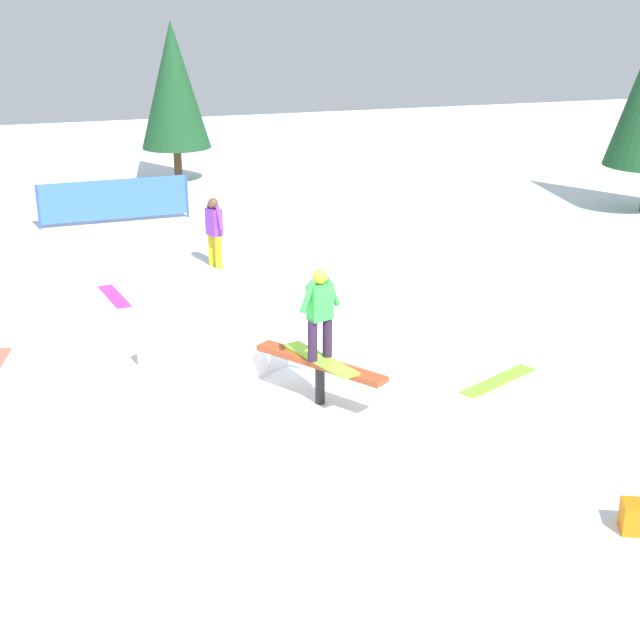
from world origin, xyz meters
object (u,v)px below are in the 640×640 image
loose_snowboard_magenta (114,296)px  backpack_on_snow (632,517)px  pine_tree_near (174,85)px  bystander_purple (214,229)px  loose_snowboard_lime (499,381)px  main_rider_on_rail (320,317)px  rail_feature (320,367)px

loose_snowboard_magenta → backpack_on_snow: bearing=-164.1°
pine_tree_near → bystander_purple: bearing=-4.4°
backpack_on_snow → loose_snowboard_magenta: bearing=50.4°
loose_snowboard_magenta → loose_snowboard_lime: same height
bystander_purple → pine_tree_near: size_ratio=0.32×
loose_snowboard_lime → backpack_on_snow: bearing=57.5°
bystander_purple → loose_snowboard_magenta: 2.73m
loose_snowboard_lime → pine_tree_near: bearing=-107.2°
loose_snowboard_lime → main_rider_on_rail: bearing=-27.3°
bystander_purple → loose_snowboard_lime: 7.65m
main_rider_on_rail → pine_tree_near: (-15.98, 0.60, 1.54)m
bystander_purple → backpack_on_snow: size_ratio=4.34×
rail_feature → loose_snowboard_lime: bearing=53.8°
backpack_on_snow → main_rider_on_rail: bearing=54.1°
backpack_on_snow → rail_feature: bearing=54.1°
bystander_purple → loose_snowboard_lime: (7.05, 2.87, -0.82)m
bystander_purple → main_rider_on_rail: bearing=-21.1°
rail_feature → pine_tree_near: bearing=144.0°
bystander_purple → backpack_on_snow: bearing=-9.8°
loose_snowboard_magenta → loose_snowboard_lime: bearing=-147.7°
rail_feature → backpack_on_snow: rail_feature is taller
rail_feature → pine_tree_near: (-15.98, 0.60, 2.29)m
main_rider_on_rail → backpack_on_snow: 4.77m
main_rider_on_rail → loose_snowboard_magenta: 6.21m
loose_snowboard_lime → bystander_purple: bearing=-92.7°
loose_snowboard_magenta → pine_tree_near: size_ratio=0.31×
main_rider_on_rail → bystander_purple: bearing=162.3°
rail_feature → loose_snowboard_lime: (0.11, 2.78, -0.55)m
loose_snowboard_magenta → pine_tree_near: bearing=-25.3°
bystander_purple → loose_snowboard_lime: size_ratio=0.97×
main_rider_on_rail → bystander_purple: (-6.93, -0.10, -0.48)m
backpack_on_snow → pine_tree_near: (-20.03, -1.65, 2.67)m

